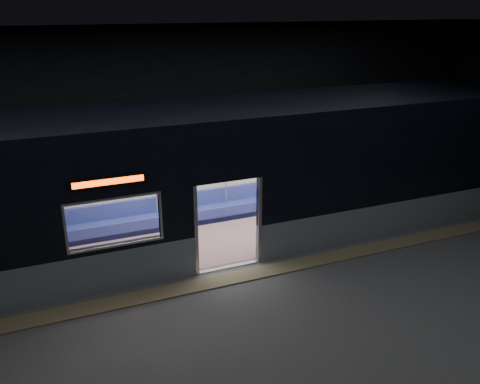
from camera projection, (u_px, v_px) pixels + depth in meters
station_floor at (247, 290)px, 10.47m from camera, size 24.00×14.00×0.01m
station_envelope at (248, 114)px, 9.19m from camera, size 24.00×14.00×5.00m
tactile_strip at (237, 277)px, 10.93m from camera, size 22.80×0.50×0.03m
metro_car at (205, 170)px, 12.02m from camera, size 18.00×3.04×3.35m
passenger at (337, 177)px, 14.86m from camera, size 0.40×0.66×1.30m
handbag at (342, 183)px, 14.73m from camera, size 0.27×0.25×0.12m
transit_map at (312, 154)px, 14.62m from camera, size 1.01×0.03×0.66m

